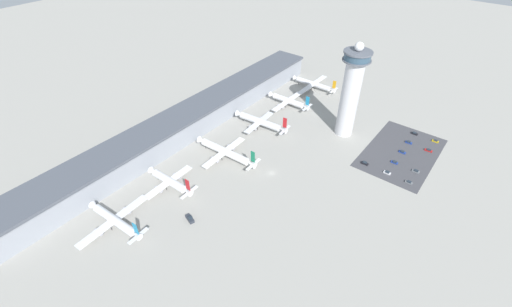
{
  "coord_description": "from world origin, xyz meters",
  "views": [
    {
      "loc": [
        -125.28,
        -86.27,
        132.96
      ],
      "look_at": [
        -4.34,
        8.2,
        13.3
      ],
      "focal_mm": 24.0,
      "sensor_mm": 36.0,
      "label": 1
    }
  ],
  "objects_px": {
    "airplane_gate_echo": "(288,101)",
    "car_red_hatchback": "(409,182)",
    "airplane_gate_bravo": "(170,181)",
    "car_white_wagon": "(395,162)",
    "car_yellow_taxi": "(409,142)",
    "car_maroon_suv": "(414,133)",
    "airplane_gate_alpha": "(115,220)",
    "car_grey_coupe": "(435,141)",
    "airplane_gate_charlie": "(225,152)",
    "car_green_van": "(429,150)",
    "airplane_gate_delta": "(260,122)",
    "service_truck_fuel": "(190,219)",
    "control_tower": "(351,91)",
    "car_black_suv": "(416,171)",
    "car_silver_sedan": "(402,152)",
    "car_navy_sedan": "(387,173)",
    "car_blue_compact": "(365,163)",
    "service_truck_catering": "(349,106)",
    "airplane_gate_foxtrot": "(313,84)"
  },
  "relations": [
    {
      "from": "car_navy_sedan",
      "to": "car_blue_compact",
      "type": "xyz_separation_m",
      "value": [
        -0.01,
        14.03,
        0.07
      ]
    },
    {
      "from": "car_white_wagon",
      "to": "car_grey_coupe",
      "type": "bearing_deg",
      "value": -19.08
    },
    {
      "from": "car_grey_coupe",
      "to": "car_silver_sedan",
      "type": "height_order",
      "value": "car_grey_coupe"
    },
    {
      "from": "airplane_gate_alpha",
      "to": "car_grey_coupe",
      "type": "height_order",
      "value": "airplane_gate_alpha"
    },
    {
      "from": "airplane_gate_delta",
      "to": "car_maroon_suv",
      "type": "xyz_separation_m",
      "value": [
        58.32,
        -87.88,
        -4.23
      ]
    },
    {
      "from": "control_tower",
      "to": "airplane_gate_bravo",
      "type": "height_order",
      "value": "control_tower"
    },
    {
      "from": "airplane_gate_echo",
      "to": "service_truck_catering",
      "type": "bearing_deg",
      "value": -53.58
    },
    {
      "from": "car_maroon_suv",
      "to": "car_blue_compact",
      "type": "bearing_deg",
      "value": 165.24
    },
    {
      "from": "control_tower",
      "to": "service_truck_catering",
      "type": "bearing_deg",
      "value": 20.12
    },
    {
      "from": "airplane_gate_echo",
      "to": "car_yellow_taxi",
      "type": "relative_size",
      "value": 8.51
    },
    {
      "from": "airplane_gate_bravo",
      "to": "car_black_suv",
      "type": "bearing_deg",
      "value": -46.82
    },
    {
      "from": "airplane_gate_charlie",
      "to": "car_maroon_suv",
      "type": "xyz_separation_m",
      "value": [
        98.54,
        -84.19,
        -4.08
      ]
    },
    {
      "from": "airplane_gate_alpha",
      "to": "airplane_gate_delta",
      "type": "xyz_separation_m",
      "value": [
        114.22,
        -2.29,
        0.17
      ]
    },
    {
      "from": "airplane_gate_charlie",
      "to": "car_white_wagon",
      "type": "height_order",
      "value": "airplane_gate_charlie"
    },
    {
      "from": "service_truck_fuel",
      "to": "car_blue_compact",
      "type": "height_order",
      "value": "service_truck_fuel"
    },
    {
      "from": "airplane_gate_bravo",
      "to": "car_white_wagon",
      "type": "bearing_deg",
      "value": -42.91
    },
    {
      "from": "control_tower",
      "to": "service_truck_catering",
      "type": "relative_size",
      "value": 10.11
    },
    {
      "from": "car_maroon_suv",
      "to": "car_silver_sedan",
      "type": "bearing_deg",
      "value": -178.5
    },
    {
      "from": "airplane_gate_delta",
      "to": "airplane_gate_echo",
      "type": "distance_m",
      "value": 36.96
    },
    {
      "from": "airplane_gate_foxtrot",
      "to": "car_grey_coupe",
      "type": "distance_m",
      "value": 104.11
    },
    {
      "from": "control_tower",
      "to": "car_grey_coupe",
      "type": "relative_size",
      "value": 15.5
    },
    {
      "from": "service_truck_catering",
      "to": "car_navy_sedan",
      "type": "distance_m",
      "value": 77.52
    },
    {
      "from": "car_navy_sedan",
      "to": "car_maroon_suv",
      "type": "height_order",
      "value": "car_maroon_suv"
    },
    {
      "from": "airplane_gate_delta",
      "to": "service_truck_catering",
      "type": "height_order",
      "value": "airplane_gate_delta"
    },
    {
      "from": "car_black_suv",
      "to": "car_navy_sedan",
      "type": "xyz_separation_m",
      "value": [
        -11.67,
        12.88,
        0.01
      ]
    },
    {
      "from": "airplane_gate_echo",
      "to": "car_maroon_suv",
      "type": "distance_m",
      "value": 91.78
    },
    {
      "from": "car_maroon_suv",
      "to": "car_red_hatchback",
      "type": "xyz_separation_m",
      "value": [
        -51.53,
        -13.48,
        -0.01
      ]
    },
    {
      "from": "control_tower",
      "to": "airplane_gate_alpha",
      "type": "distance_m",
      "value": 155.49
    },
    {
      "from": "car_green_van",
      "to": "car_blue_compact",
      "type": "relative_size",
      "value": 1.1
    },
    {
      "from": "airplane_gate_echo",
      "to": "car_yellow_taxi",
      "type": "xyz_separation_m",
      "value": [
        8.56,
        -89.59,
        -3.83
      ]
    },
    {
      "from": "airplane_gate_alpha",
      "to": "car_black_suv",
      "type": "distance_m",
      "value": 168.89
    },
    {
      "from": "airplane_gate_delta",
      "to": "car_black_suv",
      "type": "bearing_deg",
      "value": -79.35
    },
    {
      "from": "car_white_wagon",
      "to": "airplane_gate_alpha",
      "type": "bearing_deg",
      "value": 145.84
    },
    {
      "from": "car_white_wagon",
      "to": "car_black_suv",
      "type": "distance_m",
      "value": 12.96
    },
    {
      "from": "airplane_gate_echo",
      "to": "car_red_hatchback",
      "type": "relative_size",
      "value": 8.9
    },
    {
      "from": "airplane_gate_alpha",
      "to": "car_black_suv",
      "type": "relative_size",
      "value": 9.26
    },
    {
      "from": "car_yellow_taxi",
      "to": "car_red_hatchback",
      "type": "distance_m",
      "value": 40.85
    },
    {
      "from": "airplane_gate_alpha",
      "to": "car_black_suv",
      "type": "height_order",
      "value": "airplane_gate_alpha"
    },
    {
      "from": "airplane_gate_bravo",
      "to": "service_truck_fuel",
      "type": "relative_size",
      "value": 5.05
    },
    {
      "from": "car_yellow_taxi",
      "to": "car_green_van",
      "type": "relative_size",
      "value": 0.89
    },
    {
      "from": "car_black_suv",
      "to": "airplane_gate_bravo",
      "type": "bearing_deg",
      "value": 133.18
    },
    {
      "from": "airplane_gate_alpha",
      "to": "car_blue_compact",
      "type": "bearing_deg",
      "value": -32.26
    },
    {
      "from": "airplane_gate_bravo",
      "to": "service_truck_fuel",
      "type": "distance_m",
      "value": 28.38
    },
    {
      "from": "control_tower",
      "to": "car_white_wagon",
      "type": "distance_m",
      "value": 51.63
    },
    {
      "from": "airplane_gate_bravo",
      "to": "car_grey_coupe",
      "type": "bearing_deg",
      "value": -37.43
    },
    {
      "from": "airplane_gate_charlie",
      "to": "airplane_gate_delta",
      "type": "xyz_separation_m",
      "value": [
        40.22,
        3.69,
        0.14
      ]
    },
    {
      "from": "airplane_gate_bravo",
      "to": "airplane_gate_foxtrot",
      "type": "height_order",
      "value": "airplane_gate_bravo"
    },
    {
      "from": "airplane_gate_charlie",
      "to": "car_green_van",
      "type": "xyz_separation_m",
      "value": [
        84.87,
        -97.49,
        -4.08
      ]
    },
    {
      "from": "service_truck_fuel",
      "to": "car_maroon_suv",
      "type": "bearing_deg",
      "value": -23.66
    },
    {
      "from": "airplane_gate_delta",
      "to": "car_black_suv",
      "type": "xyz_separation_m",
      "value": [
        19.06,
        -101.37,
        -4.25
      ]
    }
  ]
}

